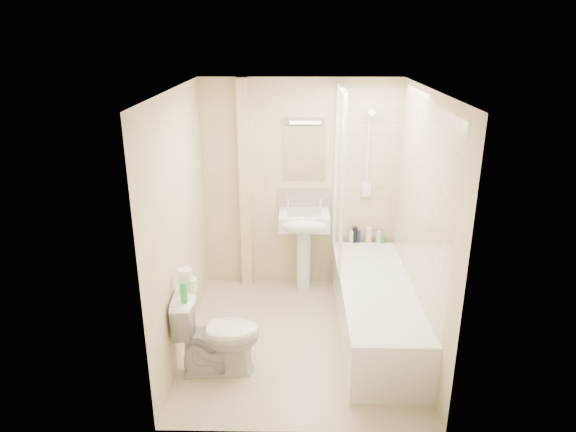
{
  "coord_description": "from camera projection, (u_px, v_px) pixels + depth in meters",
  "views": [
    {
      "loc": [
        -0.03,
        -4.34,
        2.87
      ],
      "look_at": [
        -0.12,
        0.2,
        1.22
      ],
      "focal_mm": 32.0,
      "sensor_mm": 36.0,
      "label": 1
    }
  ],
  "objects": [
    {
      "name": "tile_back",
      "position": [
        367.0,
        167.0,
        5.72
      ],
      "size": [
        0.7,
        0.01,
        1.75
      ],
      "primitive_type": "cube",
      "color": "beige",
      "rests_on": "wall_back"
    },
    {
      "name": "pedestal_sink",
      "position": [
        304.0,
        230.0,
        5.75
      ],
      "size": [
        0.56,
        0.5,
        1.08
      ],
      "color": "white",
      "rests_on": "ground"
    },
    {
      "name": "wall_back",
      "position": [
        300.0,
        186.0,
        5.82
      ],
      "size": [
        2.2,
        0.02,
        2.4
      ],
      "primitive_type": "cube",
      "color": "beige",
      "rests_on": "ground"
    },
    {
      "name": "green_bottle",
      "position": [
        184.0,
        292.0,
        4.21
      ],
      "size": [
        0.06,
        0.06,
        0.18
      ],
      "primitive_type": "cylinder",
      "color": "green",
      "rests_on": "toilet"
    },
    {
      "name": "toilet",
      "position": [
        218.0,
        333.0,
        4.48
      ],
      "size": [
        0.51,
        0.79,
        0.75
      ],
      "primitive_type": "imported",
      "rotation": [
        0.0,
        0.0,
        1.64
      ],
      "color": "white",
      "rests_on": "ground"
    },
    {
      "name": "bottle_green",
      "position": [
        382.0,
        239.0,
        5.93
      ],
      "size": [
        0.07,
        0.07,
        0.08
      ],
      "primitive_type": "cylinder",
      "color": "green",
      "rests_on": "bathtub"
    },
    {
      "name": "mirror",
      "position": [
        305.0,
        153.0,
        5.68
      ],
      "size": [
        0.46,
        0.01,
        0.6
      ],
      "primitive_type": "cube",
      "color": "white",
      "rests_on": "wall_back"
    },
    {
      "name": "wall_left",
      "position": [
        180.0,
        224.0,
        4.67
      ],
      "size": [
        0.02,
        2.5,
        2.4
      ],
      "primitive_type": "cube",
      "color": "beige",
      "rests_on": "ground"
    },
    {
      "name": "toilet_roll_upper",
      "position": [
        185.0,
        275.0,
        4.38
      ],
      "size": [
        0.12,
        0.12,
        0.1
      ],
      "primitive_type": "cylinder",
      "color": "white",
      "rests_on": "toilet_roll_lower"
    },
    {
      "name": "strip_light",
      "position": [
        305.0,
        120.0,
        5.53
      ],
      "size": [
        0.42,
        0.07,
        0.07
      ],
      "primitive_type": "cube",
      "color": "silver",
      "rests_on": "wall_back"
    },
    {
      "name": "bottle_cream",
      "position": [
        369.0,
        235.0,
        5.92
      ],
      "size": [
        0.07,
        0.07,
        0.18
      ],
      "primitive_type": "cylinder",
      "color": "beige",
      "rests_on": "bathtub"
    },
    {
      "name": "bottle_white_b",
      "position": [
        379.0,
        237.0,
        5.92
      ],
      "size": [
        0.06,
        0.06,
        0.13
      ],
      "primitive_type": "cylinder",
      "color": "silver",
      "rests_on": "bathtub"
    },
    {
      "name": "toilet_roll_lower",
      "position": [
        191.0,
        284.0,
        4.43
      ],
      "size": [
        0.11,
        0.11,
        0.1
      ],
      "primitive_type": "cylinder",
      "color": "white",
      "rests_on": "toilet"
    },
    {
      "name": "wall_right",
      "position": [
        422.0,
        226.0,
        4.63
      ],
      "size": [
        0.02,
        2.5,
        2.4
      ],
      "primitive_type": "cube",
      "color": "beige",
      "rests_on": "ground"
    },
    {
      "name": "bottle_black_b",
      "position": [
        355.0,
        235.0,
        5.92
      ],
      "size": [
        0.06,
        0.06,
        0.18
      ],
      "primitive_type": "cylinder",
      "color": "black",
      "rests_on": "bathtub"
    },
    {
      "name": "shower_fixture",
      "position": [
        368.0,
        157.0,
        5.64
      ],
      "size": [
        0.1,
        0.16,
        0.99
      ],
      "color": "white",
      "rests_on": "wall_back"
    },
    {
      "name": "floor",
      "position": [
        299.0,
        339.0,
        5.06
      ],
      "size": [
        2.5,
        2.5,
        0.0
      ],
      "primitive_type": "plane",
      "color": "beige",
      "rests_on": "ground"
    },
    {
      "name": "bathtub",
      "position": [
        376.0,
        308.0,
        5.04
      ],
      "size": [
        0.7,
        2.1,
        0.55
      ],
      "color": "white",
      "rests_on": "ground"
    },
    {
      "name": "tile_right",
      "position": [
        420.0,
        199.0,
        4.65
      ],
      "size": [
        0.01,
        2.1,
        1.75
      ],
      "primitive_type": "cube",
      "color": "beige",
      "rests_on": "wall_right"
    },
    {
      "name": "ceiling",
      "position": [
        302.0,
        90.0,
        4.24
      ],
      "size": [
        2.2,
        2.5,
        0.02
      ],
      "primitive_type": "cube",
      "color": "white",
      "rests_on": "wall_back"
    },
    {
      "name": "shower_screen",
      "position": [
        339.0,
        175.0,
        5.31
      ],
      "size": [
        0.04,
        0.92,
        1.8
      ],
      "color": "white",
      "rests_on": "bathtub"
    },
    {
      "name": "bottle_white_a",
      "position": [
        351.0,
        236.0,
        5.93
      ],
      "size": [
        0.05,
        0.05,
        0.14
      ],
      "primitive_type": "cylinder",
      "color": "white",
      "rests_on": "bathtub"
    },
    {
      "name": "bottle_blue",
      "position": [
        358.0,
        237.0,
        5.93
      ],
      "size": [
        0.05,
        0.05,
        0.14
      ],
      "primitive_type": "cylinder",
      "color": "navy",
      "rests_on": "bathtub"
    },
    {
      "name": "splashback",
      "position": [
        304.0,
        200.0,
        5.87
      ],
      "size": [
        0.6,
        0.02,
        0.3
      ],
      "primitive_type": "cube",
      "color": "beige",
      "rests_on": "wall_back"
    },
    {
      "name": "pipe_boxing",
      "position": [
        245.0,
        187.0,
        5.78
      ],
      "size": [
        0.12,
        0.12,
        2.4
      ],
      "primitive_type": "cube",
      "color": "beige",
      "rests_on": "ground"
    }
  ]
}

